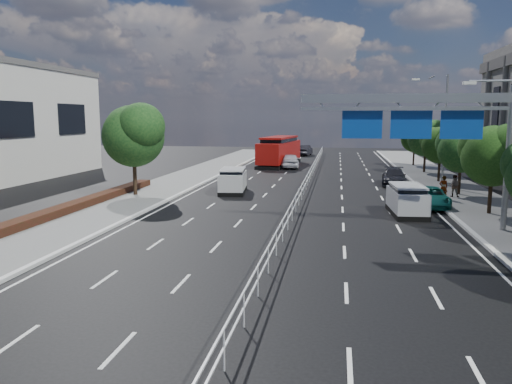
# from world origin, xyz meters

# --- Properties ---
(ground) EXTENTS (160.00, 160.00, 0.00)m
(ground) POSITION_xyz_m (0.00, 0.00, 0.00)
(ground) COLOR black
(ground) RESTS_ON ground
(kerb_near) EXTENTS (0.25, 140.00, 0.15)m
(kerb_near) POSITION_xyz_m (-9.00, 0.00, 0.07)
(kerb_near) COLOR silver
(kerb_near) RESTS_ON ground
(median_fence) EXTENTS (0.05, 85.00, 1.02)m
(median_fence) POSITION_xyz_m (0.00, 22.50, 0.53)
(median_fence) COLOR silver
(median_fence) RESTS_ON ground
(hedge_near) EXTENTS (1.00, 36.00, 0.44)m
(hedge_near) POSITION_xyz_m (-13.30, 5.00, 0.36)
(hedge_near) COLOR black
(hedge_near) RESTS_ON sidewalk_near
(overhead_gantry) EXTENTS (10.24, 0.38, 7.45)m
(overhead_gantry) POSITION_xyz_m (6.74, 10.05, 5.61)
(overhead_gantry) COLOR gray
(overhead_gantry) RESTS_ON ground
(streetlight_far) EXTENTS (2.78, 2.40, 9.00)m
(streetlight_far) POSITION_xyz_m (10.50, 26.00, 5.21)
(streetlight_far) COLOR gray
(streetlight_far) RESTS_ON ground
(near_tree_back) EXTENTS (4.84, 4.51, 6.69)m
(near_tree_back) POSITION_xyz_m (-11.94, 17.97, 4.61)
(near_tree_back) COLOR black
(near_tree_back) RESTS_ON ground
(far_tree_d) EXTENTS (3.85, 3.59, 5.34)m
(far_tree_d) POSITION_xyz_m (11.25, 14.48, 3.69)
(far_tree_d) COLOR black
(far_tree_d) RESTS_ON ground
(far_tree_e) EXTENTS (3.63, 3.38, 5.13)m
(far_tree_e) POSITION_xyz_m (11.25, 21.98, 3.56)
(far_tree_e) COLOR black
(far_tree_e) RESTS_ON ground
(far_tree_f) EXTENTS (3.52, 3.28, 5.02)m
(far_tree_f) POSITION_xyz_m (11.24, 29.48, 3.49)
(far_tree_f) COLOR black
(far_tree_f) RESTS_ON ground
(far_tree_g) EXTENTS (3.96, 3.69, 5.45)m
(far_tree_g) POSITION_xyz_m (11.25, 36.98, 3.75)
(far_tree_g) COLOR black
(far_tree_g) RESTS_ON ground
(far_tree_h) EXTENTS (3.41, 3.18, 4.91)m
(far_tree_h) POSITION_xyz_m (11.24, 44.48, 3.42)
(far_tree_h) COLOR black
(far_tree_h) RESTS_ON ground
(white_minivan) EXTENTS (2.31, 4.45, 1.85)m
(white_minivan) POSITION_xyz_m (-5.37, 20.85, 0.91)
(white_minivan) COLOR black
(white_minivan) RESTS_ON ground
(red_bus) EXTENTS (4.21, 11.73, 3.43)m
(red_bus) POSITION_xyz_m (-4.42, 43.20, 1.79)
(red_bus) COLOR black
(red_bus) RESTS_ON ground
(near_car_silver) EXTENTS (2.43, 5.04, 1.66)m
(near_car_silver) POSITION_xyz_m (-2.84, 40.18, 0.83)
(near_car_silver) COLOR #BABCC3
(near_car_silver) RESTS_ON ground
(near_car_dark) EXTENTS (2.31, 5.02, 1.60)m
(near_car_dark) POSITION_xyz_m (-2.52, 59.35, 0.80)
(near_car_dark) COLOR black
(near_car_dark) RESTS_ON ground
(silver_minivan) EXTENTS (2.07, 4.37, 1.77)m
(silver_minivan) POSITION_xyz_m (6.50, 14.00, 0.87)
(silver_minivan) COLOR black
(silver_minivan) RESTS_ON ground
(parked_car_teal) EXTENTS (2.29, 4.67, 1.28)m
(parked_car_teal) POSITION_xyz_m (8.30, 16.87, 0.64)
(parked_car_teal) COLOR #1B7C6F
(parked_car_teal) RESTS_ON ground
(parked_car_dark) EXTENTS (2.39, 4.95, 1.39)m
(parked_car_dark) POSITION_xyz_m (7.17, 27.36, 0.69)
(parked_car_dark) COLOR black
(parked_car_dark) RESTS_ON ground
(pedestrian_a) EXTENTS (0.63, 0.46, 1.59)m
(pedestrian_a) POSITION_xyz_m (9.60, 19.44, 0.94)
(pedestrian_a) COLOR gray
(pedestrian_a) RESTS_ON sidewalk_far
(pedestrian_b) EXTENTS (0.86, 0.74, 1.55)m
(pedestrian_b) POSITION_xyz_m (10.54, 20.58, 0.91)
(pedestrian_b) COLOR gray
(pedestrian_b) RESTS_ON sidewalk_far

